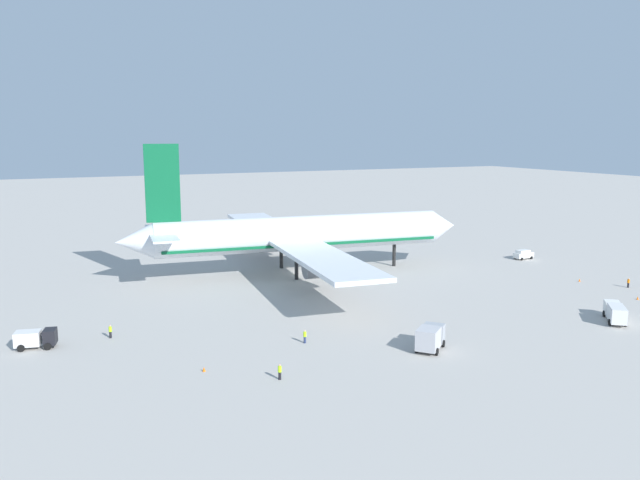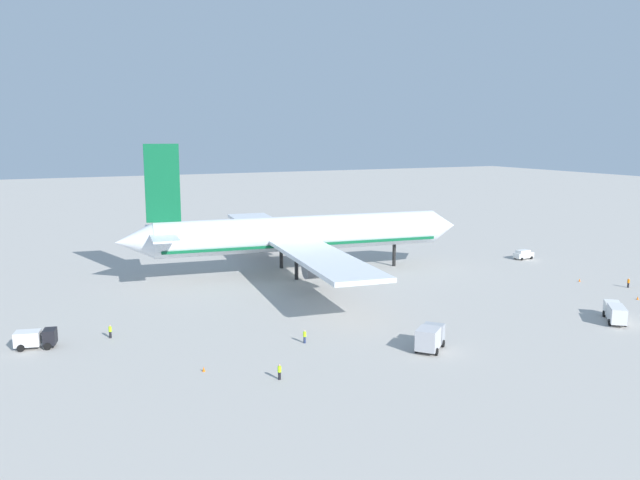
% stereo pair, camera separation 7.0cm
% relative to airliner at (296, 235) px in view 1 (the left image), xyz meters
% --- Properties ---
extents(ground_plane, '(600.00, 600.00, 0.00)m').
position_rel_airliner_xyz_m(ground_plane, '(1.25, -0.07, -7.48)').
color(ground_plane, '#ADA8A0').
extents(airliner, '(67.18, 76.36, 24.64)m').
position_rel_airliner_xyz_m(airliner, '(0.00, 0.00, 0.00)').
color(airliner, silver).
rests_on(airliner, ground).
extents(service_truck_1, '(5.18, 3.30, 2.34)m').
position_rel_airliner_xyz_m(service_truck_1, '(-46.48, -25.86, -6.17)').
color(service_truck_1, black).
rests_on(service_truck_1, ground).
extents(service_truck_2, '(6.04, 6.66, 2.57)m').
position_rel_airliner_xyz_m(service_truck_2, '(28.19, -48.84, -6.04)').
color(service_truck_2, white).
rests_on(service_truck_2, ground).
extents(service_truck_3, '(5.58, 5.28, 3.00)m').
position_rel_airliner_xyz_m(service_truck_3, '(-2.52, -47.53, -5.83)').
color(service_truck_3, '#999EA5').
rests_on(service_truck_3, ground).
extents(service_van, '(4.47, 2.32, 1.97)m').
position_rel_airliner_xyz_m(service_van, '(49.08, -8.00, -6.45)').
color(service_van, white).
rests_on(service_van, ground).
extents(baggage_cart_0, '(2.99, 2.27, 1.53)m').
position_rel_airliner_xyz_m(baggage_cart_0, '(-10.31, 45.31, -6.65)').
color(baggage_cart_0, '#595B60').
rests_on(baggage_cart_0, ground).
extents(baggage_cart_1, '(2.66, 3.35, 1.55)m').
position_rel_airliner_xyz_m(baggage_cart_1, '(34.95, 44.44, -6.64)').
color(baggage_cart_1, gray).
rests_on(baggage_cart_1, ground).
extents(ground_worker_0, '(0.54, 0.54, 1.76)m').
position_rel_airliner_xyz_m(ground_worker_0, '(-37.55, -25.68, -6.58)').
color(ground_worker_0, black).
rests_on(ground_worker_0, ground).
extents(ground_worker_1, '(0.45, 0.45, 1.68)m').
position_rel_airliner_xyz_m(ground_worker_1, '(47.44, -35.38, -6.63)').
color(ground_worker_1, black).
rests_on(ground_worker_1, ground).
extents(ground_worker_2, '(0.42, 0.42, 1.73)m').
position_rel_airliner_xyz_m(ground_worker_2, '(-15.41, -38.47, -6.60)').
color(ground_worker_2, navy).
rests_on(ground_worker_2, ground).
extents(ground_worker_3, '(0.52, 0.52, 1.75)m').
position_rel_airliner_xyz_m(ground_worker_3, '(-22.88, -48.50, -6.59)').
color(ground_worker_3, black).
rests_on(ground_worker_3, ground).
extents(traffic_cone_0, '(0.36, 0.36, 0.55)m').
position_rel_airliner_xyz_m(traffic_cone_0, '(43.44, -28.40, -7.21)').
color(traffic_cone_0, orange).
rests_on(traffic_cone_0, ground).
extents(traffic_cone_1, '(0.36, 0.36, 0.55)m').
position_rel_airliner_xyz_m(traffic_cone_1, '(33.60, 27.96, -7.21)').
color(traffic_cone_1, orange).
rests_on(traffic_cone_1, ground).
extents(traffic_cone_2, '(0.36, 0.36, 0.55)m').
position_rel_airliner_xyz_m(traffic_cone_2, '(41.82, -41.76, -7.21)').
color(traffic_cone_2, orange).
rests_on(traffic_cone_2, ground).
extents(traffic_cone_3, '(0.36, 0.36, 0.55)m').
position_rel_airliner_xyz_m(traffic_cone_3, '(-8.85, 39.52, -7.21)').
color(traffic_cone_3, orange).
rests_on(traffic_cone_3, ground).
extents(traffic_cone_4, '(0.36, 0.36, 0.55)m').
position_rel_airliner_xyz_m(traffic_cone_4, '(-29.70, -42.63, -7.21)').
color(traffic_cone_4, orange).
rests_on(traffic_cone_4, ground).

